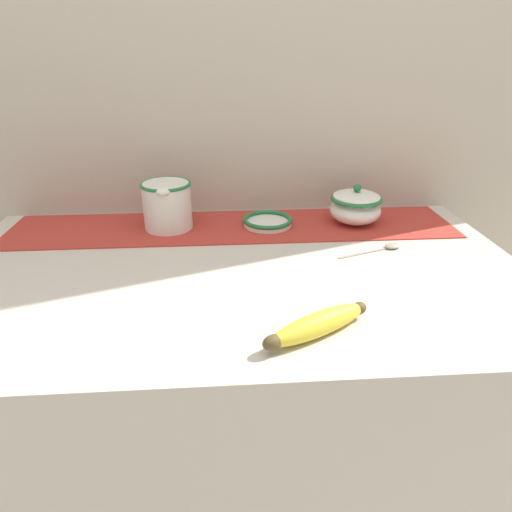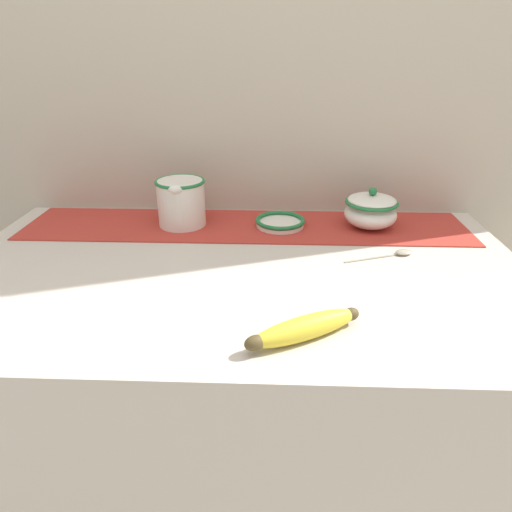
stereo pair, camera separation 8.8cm
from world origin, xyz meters
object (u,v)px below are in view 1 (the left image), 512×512
object	(u,v)px
cream_pitcher	(167,204)
small_dish	(268,221)
spoon	(389,247)
banana	(318,325)
sugar_bowl	(356,206)

from	to	relation	value
cream_pitcher	small_dish	size ratio (longest dim) A/B	1.15
spoon	banana	bearing A→B (deg)	-145.04
small_dish	banana	world-z (taller)	banana
cream_pitcher	spoon	size ratio (longest dim) A/B	0.90
cream_pitcher	sugar_bowl	size ratio (longest dim) A/B	1.11
sugar_bowl	spoon	size ratio (longest dim) A/B	0.81
sugar_bowl	banana	xyz separation A→B (m)	(-0.19, -0.48, -0.03)
banana	sugar_bowl	bearing A→B (deg)	68.44
cream_pitcher	small_dish	distance (m)	0.25
sugar_bowl	small_dish	bearing A→B (deg)	-179.63
spoon	sugar_bowl	bearing A→B (deg)	83.04
small_dish	banana	bearing A→B (deg)	-86.04
small_dish	banana	distance (m)	0.48
sugar_bowl	banana	distance (m)	0.52
banana	spoon	world-z (taller)	banana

